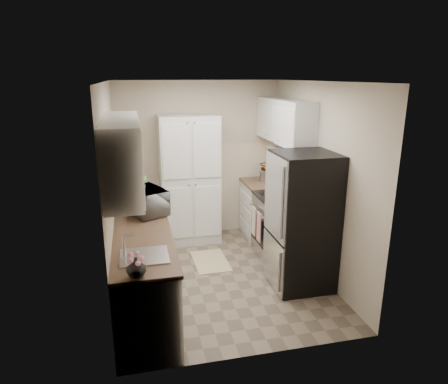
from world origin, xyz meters
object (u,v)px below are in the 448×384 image
at_px(toaster_oven, 269,175).
at_px(pantry_cabinet, 190,180).
at_px(refrigerator, 302,221).
at_px(electric_range, 281,226).
at_px(wine_bottle, 134,194).
at_px(microwave, 146,201).

bearing_deg(toaster_oven, pantry_cabinet, -158.72).
xyz_separation_m(refrigerator, toaster_oven, (0.15, 1.70, 0.17)).
bearing_deg(electric_range, pantry_cabinet, 141.78).
xyz_separation_m(pantry_cabinet, electric_range, (1.17, -0.93, -0.52)).
distance_m(pantry_cabinet, toaster_oven, 1.29).
bearing_deg(pantry_cabinet, electric_range, -38.22).
distance_m(pantry_cabinet, electric_range, 1.58).
relative_size(electric_range, toaster_oven, 3.34).
bearing_deg(refrigerator, wine_bottle, 156.26).
height_order(electric_range, wine_bottle, wine_bottle).
height_order(wine_bottle, toaster_oven, wine_bottle).
bearing_deg(microwave, wine_bottle, -2.72).
distance_m(pantry_cabinet, wine_bottle, 1.20).
relative_size(microwave, wine_bottle, 1.84).
distance_m(electric_range, refrigerator, 0.88).
relative_size(refrigerator, microwave, 3.00).
xyz_separation_m(refrigerator, wine_bottle, (-1.99, 0.88, 0.22)).
distance_m(wine_bottle, toaster_oven, 2.29).
relative_size(pantry_cabinet, refrigerator, 1.18).
bearing_deg(microwave, toaster_oven, -84.43).
relative_size(electric_range, refrigerator, 0.66).
relative_size(microwave, toaster_oven, 1.67).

